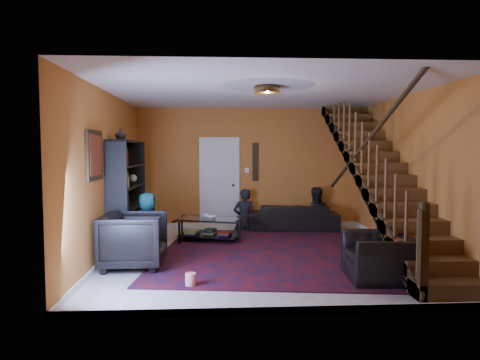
# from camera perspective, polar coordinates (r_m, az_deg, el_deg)

# --- Properties ---
(floor) EXTENTS (5.50, 5.50, 0.00)m
(floor) POSITION_cam_1_polar(r_m,az_deg,el_deg) (7.59, 2.82, -9.92)
(floor) COLOR beige
(floor) RESTS_ON ground
(room) EXTENTS (5.50, 5.50, 5.50)m
(room) POSITION_cam_1_polar(r_m,az_deg,el_deg) (8.85, -6.78, -7.59)
(room) COLOR #C46E2B
(room) RESTS_ON ground
(staircase) EXTENTS (0.95, 5.02, 3.18)m
(staircase) POSITION_cam_1_polar(r_m,az_deg,el_deg) (7.89, 18.38, 0.70)
(staircase) COLOR brown
(staircase) RESTS_ON floor
(bookshelf) EXTENTS (0.35, 1.80, 2.00)m
(bookshelf) POSITION_cam_1_polar(r_m,az_deg,el_deg) (8.13, -14.74, -2.20)
(bookshelf) COLOR black
(bookshelf) RESTS_ON floor
(door) EXTENTS (0.82, 0.05, 2.05)m
(door) POSITION_cam_1_polar(r_m,az_deg,el_deg) (10.08, -2.75, -0.55)
(door) COLOR silver
(door) RESTS_ON floor
(framed_picture) EXTENTS (0.04, 0.74, 0.74)m
(framed_picture) POSITION_cam_1_polar(r_m,az_deg,el_deg) (6.67, -18.82, 3.15)
(framed_picture) COLOR maroon
(framed_picture) RESTS_ON room
(wall_hanging) EXTENTS (0.14, 0.03, 0.90)m
(wall_hanging) POSITION_cam_1_polar(r_m,az_deg,el_deg) (10.10, 2.07, 2.44)
(wall_hanging) COLOR black
(wall_hanging) RESTS_ON room
(ceiling_fixture) EXTENTS (0.40, 0.40, 0.10)m
(ceiling_fixture) POSITION_cam_1_polar(r_m,az_deg,el_deg) (6.63, 3.64, 11.93)
(ceiling_fixture) COLOR #3F2814
(ceiling_fixture) RESTS_ON room
(rug) EXTENTS (4.07, 4.52, 0.02)m
(rug) POSITION_cam_1_polar(r_m,az_deg,el_deg) (7.67, 3.35, -9.69)
(rug) COLOR #4C0D14
(rug) RESTS_ON floor
(sofa) EXTENTS (2.09, 1.03, 0.59)m
(sofa) POSITION_cam_1_polar(r_m,az_deg,el_deg) (9.90, 7.17, -4.92)
(sofa) COLOR black
(sofa) RESTS_ON floor
(armchair_left) EXTENTS (0.96, 0.94, 0.86)m
(armchair_left) POSITION_cam_1_polar(r_m,az_deg,el_deg) (6.87, -13.94, -7.82)
(armchair_left) COLOR black
(armchair_left) RESTS_ON floor
(armchair_right) EXTENTS (0.92, 1.04, 0.64)m
(armchair_right) POSITION_cam_1_polar(r_m,az_deg,el_deg) (6.40, 18.02, -9.79)
(armchair_right) COLOR black
(armchair_right) RESTS_ON floor
(person_adult_a) EXTENTS (0.55, 0.40, 1.39)m
(person_adult_a) POSITION_cam_1_polar(r_m,az_deg,el_deg) (9.82, 0.57, -5.24)
(person_adult_a) COLOR black
(person_adult_a) RESTS_ON sofa
(person_adult_b) EXTENTS (0.69, 0.54, 1.43)m
(person_adult_b) POSITION_cam_1_polar(r_m,az_deg,el_deg) (10.06, 9.96, -4.99)
(person_adult_b) COLOR black
(person_adult_b) RESTS_ON sofa
(person_child) EXTENTS (0.43, 0.59, 1.11)m
(person_child) POSITION_cam_1_polar(r_m,az_deg,el_deg) (7.50, -12.21, -5.84)
(person_child) COLOR #165156
(person_child) RESTS_ON armchair_left
(coffee_table) EXTENTS (1.38, 1.06, 0.47)m
(coffee_table) POSITION_cam_1_polar(r_m,az_deg,el_deg) (8.64, -4.05, -6.37)
(coffee_table) COLOR black
(coffee_table) RESTS_ON floor
(cup_a) EXTENTS (0.14, 0.14, 0.09)m
(cup_a) POSITION_cam_1_polar(r_m,az_deg,el_deg) (8.61, -4.57, -4.77)
(cup_a) COLOR #999999
(cup_a) RESTS_ON coffee_table
(cup_b) EXTENTS (0.11, 0.11, 0.09)m
(cup_b) POSITION_cam_1_polar(r_m,az_deg,el_deg) (8.69, -5.00, -4.69)
(cup_b) COLOR #999999
(cup_b) RESTS_ON coffee_table
(bowl) EXTENTS (0.28, 0.28, 0.05)m
(bowl) POSITION_cam_1_polar(r_m,az_deg,el_deg) (8.51, -3.91, -5.00)
(bowl) COLOR #999999
(bowl) RESTS_ON coffee_table
(vase) EXTENTS (0.18, 0.18, 0.19)m
(vase) POSITION_cam_1_polar(r_m,az_deg,el_deg) (7.60, -15.64, 5.90)
(vase) COLOR #999999
(vase) RESTS_ON bookshelf
(popcorn_bucket) EXTENTS (0.16, 0.16, 0.16)m
(popcorn_bucket) POSITION_cam_1_polar(r_m,az_deg,el_deg) (5.89, -6.60, -13.01)
(popcorn_bucket) COLOR red
(popcorn_bucket) RESTS_ON rug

